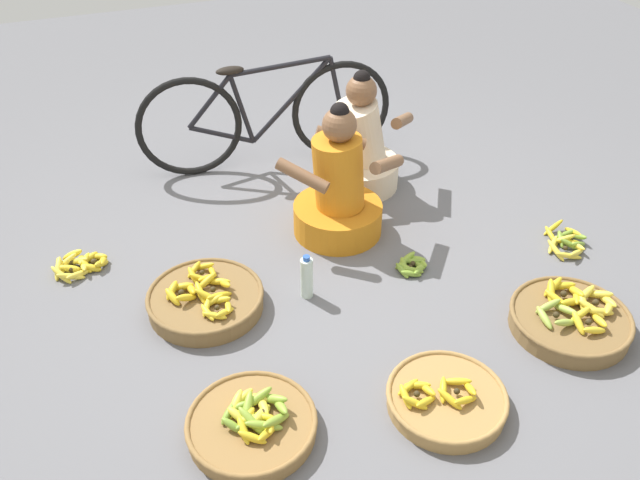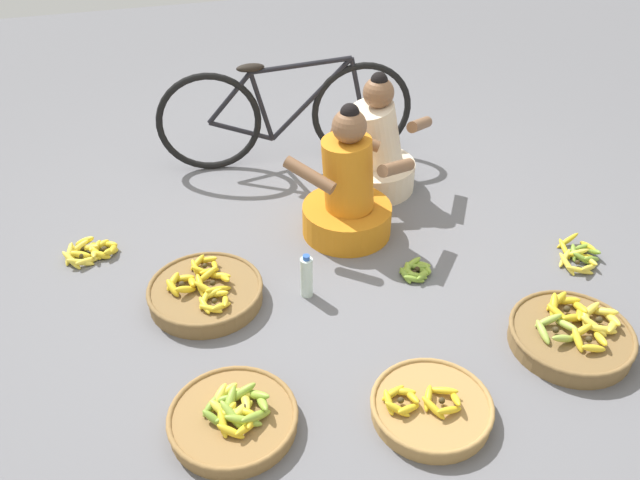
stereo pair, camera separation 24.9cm
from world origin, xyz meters
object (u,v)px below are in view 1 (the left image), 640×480
at_px(banana_basket_mid_right, 205,299).
at_px(loose_bananas_back_right, 566,242).
at_px(banana_basket_near_bicycle, 252,423).
at_px(bicycle_leaning, 266,116).
at_px(loose_bananas_back_center, 412,266).
at_px(vendor_woman_behind, 359,151).
at_px(banana_basket_front_left, 446,399).
at_px(loose_bananas_front_right, 79,265).
at_px(banana_basket_front_center, 571,318).
at_px(water_bottle, 307,277).
at_px(vendor_woman_front, 338,193).

bearing_deg(banana_basket_mid_right, loose_bananas_back_right, -5.88).
bearing_deg(banana_basket_mid_right, banana_basket_near_bicycle, -89.67).
distance_m(bicycle_leaning, loose_bananas_back_center, 1.48).
bearing_deg(loose_bananas_back_center, vendor_woman_behind, 85.02).
xyz_separation_m(vendor_woman_behind, banana_basket_front_left, (-0.38, -1.83, -0.20)).
bearing_deg(banana_basket_front_left, loose_bananas_front_right, 132.00).
height_order(banana_basket_front_left, loose_bananas_front_right, banana_basket_front_left).
distance_m(banana_basket_near_bicycle, loose_bananas_back_center, 1.34).
xyz_separation_m(banana_basket_front_center, loose_bananas_back_center, (-0.51, 0.69, -0.03)).
bearing_deg(banana_basket_near_bicycle, loose_bananas_back_center, 33.30).
bearing_deg(loose_bananas_front_right, banana_basket_near_bicycle, -67.29).
xyz_separation_m(bicycle_leaning, banana_basket_front_center, (0.90, -2.08, -0.30)).
bearing_deg(loose_bananas_back_right, banana_basket_mid_right, 174.12).
distance_m(banana_basket_mid_right, loose_bananas_front_right, 0.80).
height_order(banana_basket_front_center, banana_basket_near_bicycle, banana_basket_front_center).
distance_m(vendor_woman_behind, bicycle_leaning, 0.67).
xyz_separation_m(banana_basket_near_bicycle, loose_bananas_front_right, (-0.58, 1.39, -0.02)).
height_order(banana_basket_near_bicycle, loose_bananas_front_right, banana_basket_near_bicycle).
bearing_deg(loose_bananas_back_right, loose_bananas_back_center, 172.62).
bearing_deg(banana_basket_front_left, loose_bananas_back_center, 71.56).
bearing_deg(loose_bananas_back_center, loose_bananas_back_right, -7.38).
bearing_deg(banana_basket_near_bicycle, bicycle_leaning, 70.95).
distance_m(vendor_woman_behind, loose_bananas_back_center, 0.95).
xyz_separation_m(banana_basket_near_bicycle, loose_bananas_back_center, (1.12, 0.74, -0.03)).
height_order(vendor_woman_behind, banana_basket_front_left, vendor_woman_behind).
bearing_deg(vendor_woman_behind, loose_bananas_front_right, -171.35).
relative_size(banana_basket_mid_right, loose_bananas_front_right, 1.82).
distance_m(bicycle_leaning, water_bottle, 1.43).
bearing_deg(loose_bananas_front_right, vendor_woman_front, -6.60).
xyz_separation_m(vendor_woman_front, banana_basket_mid_right, (-0.88, -0.39, -0.21)).
xyz_separation_m(bicycle_leaning, banana_basket_mid_right, (-0.74, -1.30, -0.30)).
bearing_deg(loose_bananas_front_right, loose_bananas_back_center, -20.93).
height_order(banana_basket_front_center, water_bottle, water_bottle).
relative_size(vendor_woman_behind, banana_basket_near_bicycle, 1.42).
distance_m(loose_bananas_front_right, water_bottle, 1.27).
bearing_deg(loose_bananas_back_right, banana_basket_front_center, -126.08).
relative_size(bicycle_leaning, loose_bananas_back_center, 8.35).
bearing_deg(banana_basket_front_center, loose_bananas_back_center, 126.64).
distance_m(vendor_woman_behind, water_bottle, 1.16).
bearing_deg(water_bottle, loose_bananas_front_right, 149.15).
distance_m(banana_basket_front_left, loose_bananas_back_right, 1.46).
distance_m(loose_bananas_back_right, water_bottle, 1.55).
height_order(bicycle_leaning, loose_bananas_back_center, bicycle_leaning).
bearing_deg(loose_bananas_back_center, banana_basket_mid_right, 175.35).
bearing_deg(banana_basket_front_left, banana_basket_front_center, 14.87).
bearing_deg(loose_bananas_back_center, banana_basket_near_bicycle, -146.70).
relative_size(vendor_woman_front, loose_bananas_back_center, 4.03).
height_order(loose_bananas_front_right, water_bottle, water_bottle).
xyz_separation_m(banana_basket_mid_right, banana_basket_front_left, (0.83, -1.00, -0.01)).
distance_m(vendor_woman_front, banana_basket_near_bicycle, 1.52).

